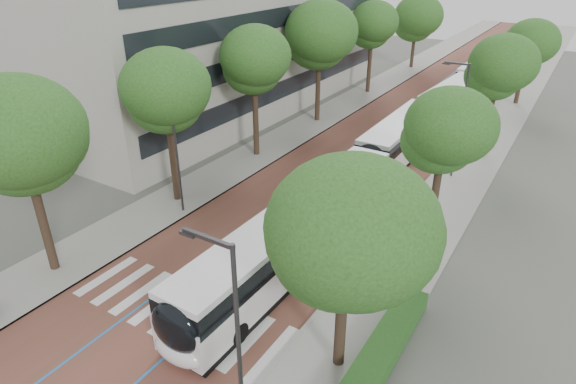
% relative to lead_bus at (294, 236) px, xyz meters
% --- Properties ---
extents(ground, '(160.00, 160.00, 0.00)m').
position_rel_lead_bus_xyz_m(ground, '(-2.61, -6.97, -1.63)').
color(ground, '#51544C').
rests_on(ground, ground).
extents(road, '(11.00, 140.00, 0.02)m').
position_rel_lead_bus_xyz_m(road, '(-2.61, 33.03, -1.62)').
color(road, brown).
rests_on(road, ground).
extents(sidewalk_left, '(4.00, 140.00, 0.12)m').
position_rel_lead_bus_xyz_m(sidewalk_left, '(-10.11, 33.03, -1.57)').
color(sidewalk_left, gray).
rests_on(sidewalk_left, ground).
extents(sidewalk_right, '(4.00, 140.00, 0.12)m').
position_rel_lead_bus_xyz_m(sidewalk_right, '(4.89, 33.03, -1.57)').
color(sidewalk_right, gray).
rests_on(sidewalk_right, ground).
extents(kerb_left, '(0.20, 140.00, 0.14)m').
position_rel_lead_bus_xyz_m(kerb_left, '(-8.21, 33.03, -1.57)').
color(kerb_left, gray).
rests_on(kerb_left, ground).
extents(kerb_right, '(0.20, 140.00, 0.14)m').
position_rel_lead_bus_xyz_m(kerb_right, '(2.99, 33.03, -1.57)').
color(kerb_right, gray).
rests_on(kerb_right, ground).
extents(zebra_crossing, '(10.55, 3.60, 0.01)m').
position_rel_lead_bus_xyz_m(zebra_crossing, '(-2.41, -5.97, -1.60)').
color(zebra_crossing, silver).
rests_on(zebra_crossing, ground).
extents(lane_line_left, '(0.12, 126.00, 0.01)m').
position_rel_lead_bus_xyz_m(lane_line_left, '(-4.21, 33.03, -1.60)').
color(lane_line_left, '#246CB8').
rests_on(lane_line_left, road).
extents(lane_line_right, '(0.12, 126.00, 0.01)m').
position_rel_lead_bus_xyz_m(lane_line_right, '(-1.01, 33.03, -1.60)').
color(lane_line_right, '#246CB8').
rests_on(lane_line_right, road).
extents(office_building, '(18.11, 40.00, 14.00)m').
position_rel_lead_bus_xyz_m(office_building, '(-22.09, 21.03, 5.37)').
color(office_building, '#9A978E').
rests_on(office_building, ground).
extents(streetlight_near, '(1.82, 0.20, 8.00)m').
position_rel_lead_bus_xyz_m(streetlight_near, '(4.01, -9.97, 3.19)').
color(streetlight_near, '#323235').
rests_on(streetlight_near, sidewalk_right).
extents(streetlight_far, '(1.82, 0.20, 8.00)m').
position_rel_lead_bus_xyz_m(streetlight_far, '(4.01, 15.03, 3.19)').
color(streetlight_far, '#323235').
rests_on(streetlight_far, sidewalk_right).
extents(lamp_post_left, '(0.14, 0.14, 8.00)m').
position_rel_lead_bus_xyz_m(lamp_post_left, '(-8.71, 1.03, 2.49)').
color(lamp_post_left, '#323235').
rests_on(lamp_post_left, sidewalk_left).
extents(trees_left, '(6.45, 61.14, 10.38)m').
position_rel_lead_bus_xyz_m(trees_left, '(-10.11, 19.86, 5.37)').
color(trees_left, black).
rests_on(trees_left, ground).
extents(trees_right, '(5.97, 47.62, 8.75)m').
position_rel_lead_bus_xyz_m(trees_right, '(5.09, 13.09, 4.37)').
color(trees_right, black).
rests_on(trees_right, ground).
extents(lead_bus, '(2.81, 18.43, 3.20)m').
position_rel_lead_bus_xyz_m(lead_bus, '(0.00, 0.00, 0.00)').
color(lead_bus, black).
rests_on(lead_bus, ground).
extents(bus_queued_0, '(2.58, 12.41, 3.20)m').
position_rel_lead_bus_xyz_m(bus_queued_0, '(-0.27, 15.84, -0.00)').
color(bus_queued_0, silver).
rests_on(bus_queued_0, ground).
extents(bus_queued_1, '(3.30, 12.53, 3.20)m').
position_rel_lead_bus_xyz_m(bus_queued_1, '(0.19, 28.46, -0.00)').
color(bus_queued_1, silver).
rests_on(bus_queued_1, ground).
extents(bus_queued_2, '(2.75, 12.44, 3.20)m').
position_rel_lead_bus_xyz_m(bus_queued_2, '(0.11, 41.17, -0.00)').
color(bus_queued_2, silver).
rests_on(bus_queued_2, ground).
extents(bus_queued_3, '(2.99, 12.48, 3.20)m').
position_rel_lead_bus_xyz_m(bus_queued_3, '(0.11, 55.07, -0.00)').
color(bus_queued_3, silver).
rests_on(bus_queued_3, ground).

